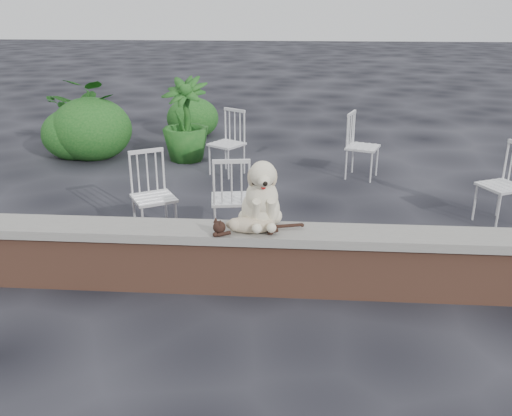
# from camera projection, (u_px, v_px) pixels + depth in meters

# --- Properties ---
(ground) EXTENTS (60.00, 60.00, 0.00)m
(ground) POSITION_uv_depth(u_px,v_px,m) (277.00, 289.00, 4.98)
(ground) COLOR black
(ground) RESTS_ON ground
(brick_wall) EXTENTS (6.00, 0.30, 0.50)m
(brick_wall) POSITION_uv_depth(u_px,v_px,m) (278.00, 264.00, 4.89)
(brick_wall) COLOR brown
(brick_wall) RESTS_ON ground
(capstone) EXTENTS (6.20, 0.40, 0.08)m
(capstone) POSITION_uv_depth(u_px,v_px,m) (278.00, 234.00, 4.79)
(capstone) COLOR slate
(capstone) RESTS_ON brick_wall
(dog) EXTENTS (0.51, 0.62, 0.64)m
(dog) POSITION_uv_depth(u_px,v_px,m) (261.00, 192.00, 4.74)
(dog) COLOR beige
(dog) RESTS_ON capstone
(cat) EXTENTS (0.96, 0.39, 0.16)m
(cat) POSITION_uv_depth(u_px,v_px,m) (250.00, 224.00, 4.69)
(cat) COLOR tan
(cat) RESTS_ON capstone
(chair_b) EXTENTS (0.78, 0.78, 0.94)m
(chair_b) POSITION_uv_depth(u_px,v_px,m) (227.00, 143.00, 8.05)
(chair_b) COLOR white
(chair_b) RESTS_ON ground
(chair_a) EXTENTS (0.77, 0.77, 0.94)m
(chair_a) POSITION_uv_depth(u_px,v_px,m) (154.00, 196.00, 5.90)
(chair_a) COLOR white
(chair_a) RESTS_ON ground
(chair_e) EXTENTS (0.72, 0.72, 0.94)m
(chair_e) POSITION_uv_depth(u_px,v_px,m) (363.00, 146.00, 7.89)
(chair_e) COLOR white
(chair_e) RESTS_ON ground
(chair_c) EXTENTS (0.64, 0.64, 0.94)m
(chair_c) POSITION_uv_depth(u_px,v_px,m) (231.00, 197.00, 5.87)
(chair_c) COLOR white
(chair_c) RESTS_ON ground
(chair_d) EXTENTS (0.75, 0.75, 0.94)m
(chair_d) POSITION_uv_depth(u_px,v_px,m) (502.00, 185.00, 6.26)
(chair_d) COLOR white
(chair_d) RESTS_ON ground
(potted_plant_a) EXTENTS (1.22, 1.09, 1.26)m
(potted_plant_a) POSITION_uv_depth(u_px,v_px,m) (87.00, 115.00, 9.15)
(potted_plant_a) COLOR #154A17
(potted_plant_a) RESTS_ON ground
(potted_plant_b) EXTENTS (0.91, 0.91, 1.31)m
(potted_plant_b) POSITION_uv_depth(u_px,v_px,m) (185.00, 120.00, 8.70)
(potted_plant_b) COLOR #154A17
(potted_plant_b) RESTS_ON ground
(shrubbery) EXTENTS (2.65, 2.60, 1.02)m
(shrubbery) POSITION_uv_depth(u_px,v_px,m) (111.00, 128.00, 9.23)
(shrubbery) COLOR #154A17
(shrubbery) RESTS_ON ground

